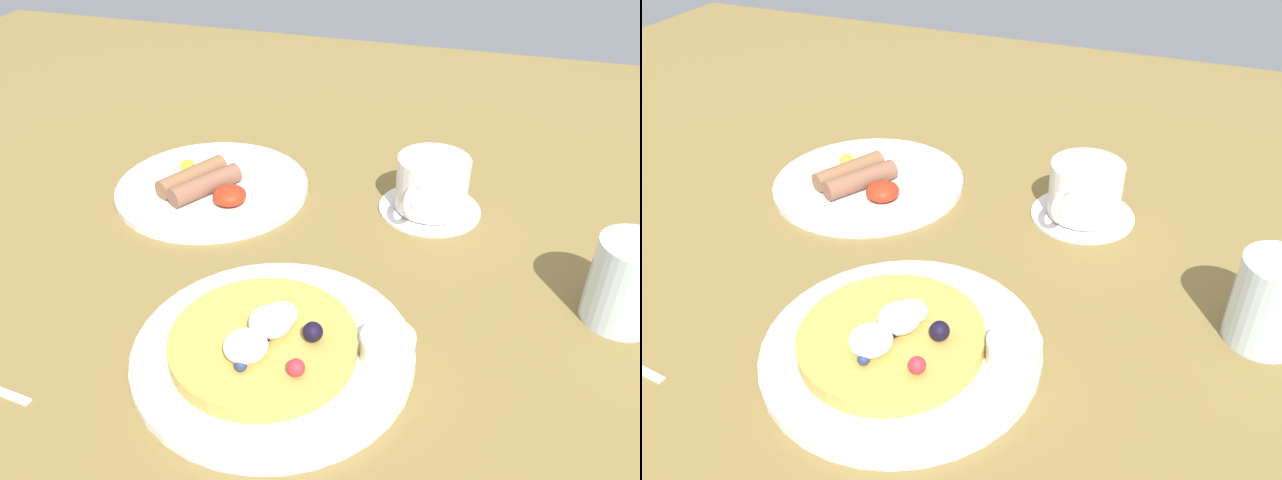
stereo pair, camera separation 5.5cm
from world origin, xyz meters
The scene contains 9 objects.
ground_plane centered at (0.00, 0.00, -1.50)cm, with size 190.88×157.75×3.00cm, color olive.
pancake_plate centered at (4.03, -14.49, 0.57)cm, with size 25.75×25.75×1.13cm, color white.
pancake_with_berries centered at (3.40, -15.12, 2.32)cm, with size 17.05×17.05×3.96cm.
syrup_ramekin centered at (14.18, -12.84, 2.45)cm, with size 4.88×4.88×2.57cm.
breakfast_plate centered at (-13.84, 11.68, 0.51)cm, with size 24.74×24.74×1.01cm, color white.
fried_breakfast centered at (-14.46, 10.22, 2.11)cm, with size 14.28×12.51×2.75cm.
coffee_saucer centered at (13.93, 14.98, 0.32)cm, with size 12.55×12.55×0.65cm, color white.
coffee_cup centered at (13.89, 14.83, 4.01)cm, with size 8.73×11.75×6.48cm.
water_glass centered at (34.60, 0.08, 4.42)cm, with size 7.05×7.05×8.84cm, color silver.
Camera 2 is at (25.39, -52.63, 42.38)cm, focal length 36.23 mm.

